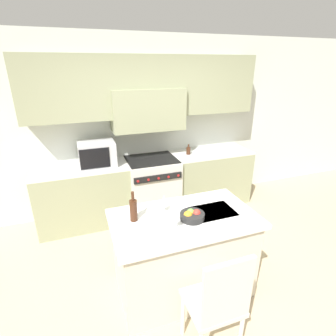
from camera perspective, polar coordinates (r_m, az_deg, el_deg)
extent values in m
plane|color=tan|center=(3.09, 7.36, -25.91)|extent=(10.00, 10.00, 0.00)
cube|color=silver|center=(4.23, -5.17, 9.02)|extent=(10.00, 0.06, 2.70)
cube|color=gray|center=(3.94, -4.71, 17.31)|extent=(3.39, 0.34, 0.85)
cube|color=gray|center=(3.95, -4.44, 12.58)|extent=(1.07, 0.40, 0.60)
cube|color=gray|center=(4.09, -17.79, -6.00)|extent=(1.30, 0.62, 0.89)
cube|color=silver|center=(3.90, -18.55, -0.01)|extent=(1.30, 0.62, 0.03)
cube|color=gray|center=(4.58, 9.03, -2.09)|extent=(1.30, 0.62, 0.89)
cube|color=silver|center=(4.42, 9.38, 3.37)|extent=(1.30, 0.62, 0.03)
cube|color=beige|center=(4.19, -3.49, -4.01)|extent=(0.78, 0.66, 0.91)
cube|color=black|center=(4.01, -3.64, 1.94)|extent=(0.75, 0.61, 0.01)
cube|color=black|center=(3.77, -2.12, -2.16)|extent=(0.72, 0.02, 0.09)
cylinder|color=#B21E1E|center=(3.69, -6.57, -2.86)|extent=(0.04, 0.02, 0.04)
cylinder|color=#B21E1E|center=(3.72, -4.30, -2.54)|extent=(0.04, 0.02, 0.04)
cylinder|color=#B21E1E|center=(3.76, -2.07, -2.23)|extent=(0.04, 0.02, 0.04)
cylinder|color=#B21E1E|center=(3.81, 0.11, -1.91)|extent=(0.04, 0.02, 0.04)
cylinder|color=#B21E1E|center=(3.86, 2.23, -1.61)|extent=(0.04, 0.02, 0.04)
cube|color=#B7B7BC|center=(3.85, -15.21, 3.03)|extent=(0.50, 0.40, 0.34)
cube|color=black|center=(3.65, -15.60, 1.99)|extent=(0.39, 0.01, 0.28)
cube|color=beige|center=(2.87, 3.31, -18.49)|extent=(1.33, 0.74, 0.85)
cube|color=white|center=(2.60, 3.53, -10.98)|extent=(1.42, 0.81, 0.04)
cube|color=#2D2D30|center=(2.72, 9.82, -9.32)|extent=(0.43, 0.32, 0.01)
cylinder|color=#B2B2B7|center=(2.86, 7.97, -7.44)|extent=(0.02, 0.02, 0.00)
cube|color=beige|center=(2.40, 9.63, -26.93)|extent=(0.42, 0.40, 0.04)
cube|color=beige|center=(2.08, 12.79, -24.98)|extent=(0.40, 0.04, 0.54)
cylinder|color=beige|center=(2.63, 3.29, -29.21)|extent=(0.04, 0.04, 0.47)
cylinder|color=beige|center=(2.75, 11.02, -26.84)|extent=(0.04, 0.04, 0.47)
cylinder|color=beige|center=(2.57, 15.45, -31.85)|extent=(0.04, 0.04, 0.47)
cylinder|color=#422314|center=(2.50, -7.52, -9.16)|extent=(0.07, 0.07, 0.21)
cylinder|color=#422314|center=(2.43, -7.69, -6.12)|extent=(0.03, 0.03, 0.09)
cylinder|color=white|center=(2.44, 1.90, -12.75)|extent=(0.06, 0.06, 0.01)
cylinder|color=white|center=(2.42, 1.91, -11.97)|extent=(0.01, 0.01, 0.07)
cone|color=white|center=(2.37, 1.93, -10.18)|extent=(0.07, 0.07, 0.10)
cylinder|color=white|center=(2.67, -0.86, -9.42)|extent=(0.06, 0.06, 0.01)
cylinder|color=white|center=(2.65, -0.87, -8.68)|extent=(0.01, 0.01, 0.07)
cone|color=white|center=(2.60, -0.88, -7.00)|extent=(0.07, 0.07, 0.10)
cylinder|color=black|center=(2.55, 5.29, -10.38)|extent=(0.24, 0.24, 0.06)
sphere|color=gold|center=(2.53, 4.36, -10.20)|extent=(0.08, 0.08, 0.08)
sphere|color=red|center=(2.56, 6.23, -9.81)|extent=(0.08, 0.08, 0.08)
sphere|color=#66A83D|center=(2.57, 4.97, -9.60)|extent=(0.08, 0.08, 0.08)
cylinder|color=#422314|center=(4.22, 4.47, 3.77)|extent=(0.07, 0.07, 0.11)
cylinder|color=#422314|center=(4.20, 4.50, 4.83)|extent=(0.03, 0.03, 0.05)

